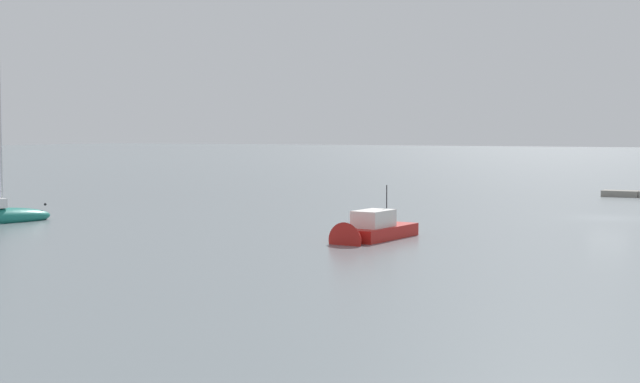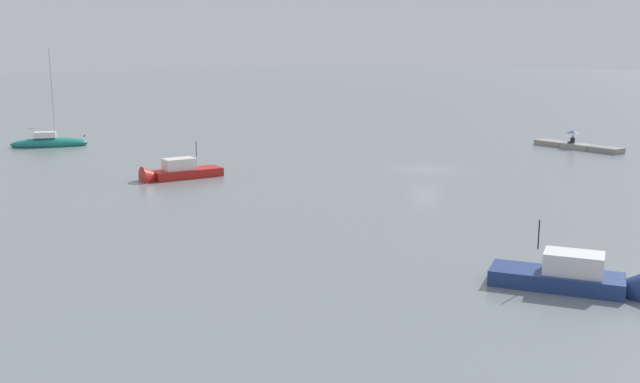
{
  "view_description": "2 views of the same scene",
  "coord_description": "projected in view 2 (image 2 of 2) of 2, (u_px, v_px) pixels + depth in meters",
  "views": [
    {
      "loc": [
        -12.23,
        62.39,
        5.68
      ],
      "look_at": [
        7.78,
        24.69,
        2.9
      ],
      "focal_mm": 53.75,
      "sensor_mm": 36.0,
      "label": 1
    },
    {
      "loc": [
        -41.96,
        41.41,
        9.85
      ],
      "look_at": [
        -6.34,
        15.31,
        1.01
      ],
      "focal_mm": 40.73,
      "sensor_mm": 36.0,
      "label": 2
    }
  ],
  "objects": [
    {
      "name": "person_seated_dark_left",
      "position": [
        572.0,
        141.0,
        71.36
      ],
      "size": [
        0.45,
        0.64,
        0.73
      ],
      "rotation": [
        0.0,
        0.0,
        -0.11
      ],
      "color": "#1E2333",
      "rests_on": "seawall_pier"
    },
    {
      "name": "seawall_pier",
      "position": [
        578.0,
        146.0,
        71.04
      ],
      "size": [
        9.16,
        1.68,
        0.51
      ],
      "color": "gray",
      "rests_on": "ground_plane"
    },
    {
      "name": "motorboat_navy_mid",
      "position": [
        583.0,
        282.0,
        29.79
      ],
      "size": [
        6.37,
        4.93,
        3.53
      ],
      "rotation": [
        0.0,
        0.0,
        2.12
      ],
      "color": "navy",
      "rests_on": "ground_plane"
    },
    {
      "name": "sailboat_teal_mid",
      "position": [
        49.0,
        143.0,
        72.77
      ],
      "size": [
        4.54,
        7.65,
        10.18
      ],
      "rotation": [
        0.0,
        0.0,
        2.79
      ],
      "color": "#197266",
      "rests_on": "ground_plane"
    },
    {
      "name": "umbrella_open_navy",
      "position": [
        573.0,
        132.0,
        71.25
      ],
      "size": [
        1.3,
        1.3,
        1.28
      ],
      "color": "black",
      "rests_on": "seawall_pier"
    },
    {
      "name": "motorboat_red_near",
      "position": [
        175.0,
        174.0,
        55.03
      ],
      "size": [
        2.34,
        6.28,
        3.46
      ],
      "rotation": [
        0.0,
        0.0,
        6.21
      ],
      "color": "red",
      "rests_on": "ground_plane"
    },
    {
      "name": "ground_plane",
      "position": [
        425.0,
        170.0,
        59.12
      ],
      "size": [
        500.0,
        500.0,
        0.0
      ],
      "primitive_type": "plane",
      "color": "slate"
    }
  ]
}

